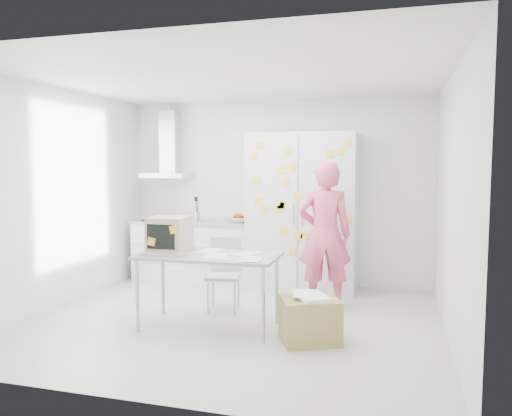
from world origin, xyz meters
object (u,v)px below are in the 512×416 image
(person, at_px, (325,235))
(chair, at_px, (224,269))
(desk, at_px, (183,244))
(cardboard_box, at_px, (310,320))

(person, relative_size, chair, 2.07)
(desk, relative_size, cardboard_box, 2.19)
(desk, height_order, cardboard_box, desk)
(person, xyz_separation_m, desk, (-1.39, -1.10, -0.00))
(desk, bearing_deg, chair, 69.55)
(cardboard_box, bearing_deg, chair, 144.73)
(person, relative_size, desk, 1.20)
(chair, xyz_separation_m, cardboard_box, (1.19, -0.84, -0.26))
(person, distance_m, cardboard_box, 1.45)
(person, xyz_separation_m, chair, (-1.15, -0.43, -0.41))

